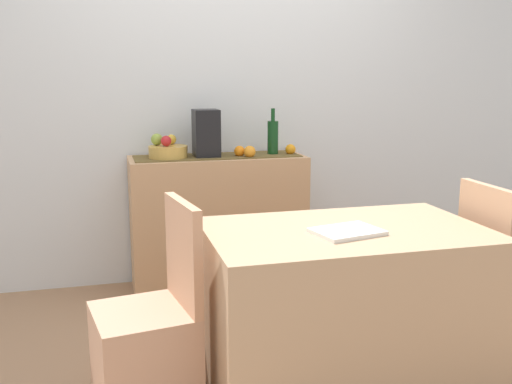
# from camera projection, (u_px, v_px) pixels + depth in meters

# --- Properties ---
(ground_plane) EXTENTS (6.40, 6.40, 0.02)m
(ground_plane) POSITION_uv_depth(u_px,v_px,m) (277.00, 344.00, 3.11)
(ground_plane) COLOR #9F7757
(ground_plane) RESTS_ON ground
(room_wall_rear) EXTENTS (6.40, 0.06, 2.70)m
(room_wall_rear) POSITION_uv_depth(u_px,v_px,m) (228.00, 83.00, 3.96)
(room_wall_rear) COLOR silver
(room_wall_rear) RESTS_ON ground
(sideboard_console) EXTENTS (1.14, 0.42, 0.89)m
(sideboard_console) POSITION_uv_depth(u_px,v_px,m) (218.00, 223.00, 3.86)
(sideboard_console) COLOR tan
(sideboard_console) RESTS_ON ground
(table_runner) EXTENTS (1.07, 0.32, 0.01)m
(table_runner) POSITION_uv_depth(u_px,v_px,m) (217.00, 156.00, 3.77)
(table_runner) COLOR brown
(table_runner) RESTS_ON sideboard_console
(fruit_bowl) EXTENTS (0.25, 0.25, 0.07)m
(fruit_bowl) POSITION_uv_depth(u_px,v_px,m) (168.00, 152.00, 3.68)
(fruit_bowl) COLOR gold
(fruit_bowl) RESTS_ON table_runner
(apple_left) EXTENTS (0.07, 0.07, 0.07)m
(apple_left) POSITION_uv_depth(u_px,v_px,m) (166.00, 141.00, 3.64)
(apple_left) COLOR red
(apple_left) RESTS_ON fruit_bowl
(apple_front) EXTENTS (0.06, 0.06, 0.06)m
(apple_front) POSITION_uv_depth(u_px,v_px,m) (171.00, 139.00, 3.75)
(apple_front) COLOR gold
(apple_front) RESTS_ON fruit_bowl
(apple_rear) EXTENTS (0.08, 0.08, 0.08)m
(apple_rear) POSITION_uv_depth(u_px,v_px,m) (157.00, 139.00, 3.69)
(apple_rear) COLOR #8AA43C
(apple_rear) RESTS_ON fruit_bowl
(wine_bottle) EXTENTS (0.07, 0.07, 0.31)m
(wine_bottle) POSITION_uv_depth(u_px,v_px,m) (273.00, 137.00, 3.84)
(wine_bottle) COLOR #123E1A
(wine_bottle) RESTS_ON sideboard_console
(coffee_maker) EXTENTS (0.16, 0.18, 0.31)m
(coffee_maker) POSITION_uv_depth(u_px,v_px,m) (206.00, 133.00, 3.72)
(coffee_maker) COLOR black
(coffee_maker) RESTS_ON sideboard_console
(orange_loose_far) EXTENTS (0.08, 0.08, 0.08)m
(orange_loose_far) POSITION_uv_depth(u_px,v_px,m) (250.00, 152.00, 3.72)
(orange_loose_far) COLOR orange
(orange_loose_far) RESTS_ON sideboard_console
(orange_loose_near_bowl) EXTENTS (0.07, 0.07, 0.07)m
(orange_loose_near_bowl) POSITION_uv_depth(u_px,v_px,m) (290.00, 149.00, 3.86)
(orange_loose_near_bowl) COLOR orange
(orange_loose_near_bowl) RESTS_ON sideboard_console
(orange_loose_mid) EXTENTS (0.07, 0.07, 0.07)m
(orange_loose_mid) POSITION_uv_depth(u_px,v_px,m) (239.00, 151.00, 3.77)
(orange_loose_mid) COLOR orange
(orange_loose_mid) RESTS_ON sideboard_console
(dining_table) EXTENTS (1.24, 0.77, 0.74)m
(dining_table) POSITION_uv_depth(u_px,v_px,m) (344.00, 307.00, 2.64)
(dining_table) COLOR tan
(dining_table) RESTS_ON ground
(open_book) EXTENTS (0.32, 0.27, 0.02)m
(open_book) POSITION_uv_depth(u_px,v_px,m) (347.00, 232.00, 2.49)
(open_book) COLOR white
(open_book) RESTS_ON dining_table
(chair_near_window) EXTENTS (0.46, 0.46, 0.90)m
(chair_near_window) POSITION_uv_depth(u_px,v_px,m) (148.00, 351.00, 2.45)
(chair_near_window) COLOR tan
(chair_near_window) RESTS_ON ground
(chair_by_corner) EXTENTS (0.40, 0.40, 0.90)m
(chair_by_corner) POSITION_uv_depth(u_px,v_px,m) (508.00, 309.00, 2.88)
(chair_by_corner) COLOR tan
(chair_by_corner) RESTS_ON ground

